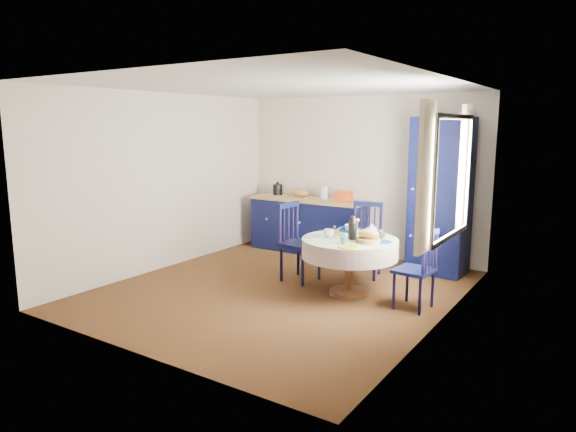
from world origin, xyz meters
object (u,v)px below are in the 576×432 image
at_px(mug_a, 329,233).
at_px(mug_b, 344,240).
at_px(kitchen_counter, 308,224).
at_px(chair_right, 418,269).
at_px(dining_table, 351,248).
at_px(chair_left, 298,242).
at_px(chair_far, 365,239).
at_px(mug_c, 380,235).
at_px(cobalt_bowl, 349,231).
at_px(mug_d, 349,229).
at_px(pantry_cabinet, 440,196).

xyz_separation_m(mug_a, mug_b, (0.31, -0.20, -0.01)).
height_order(kitchen_counter, chair_right, kitchen_counter).
distance_m(dining_table, chair_right, 0.86).
bearing_deg(mug_a, chair_left, 158.16).
relative_size(chair_far, mug_c, 8.48).
height_order(kitchen_counter, cobalt_bowl, kitchen_counter).
relative_size(chair_left, mug_d, 9.23).
distance_m(chair_far, mug_a, 0.95).
bearing_deg(kitchen_counter, mug_a, -53.18).
height_order(pantry_cabinet, mug_b, pantry_cabinet).
relative_size(mug_a, mug_c, 1.07).
height_order(mug_c, cobalt_bowl, mug_c).
relative_size(mug_a, cobalt_bowl, 0.49).
height_order(chair_right, mug_c, chair_right).
height_order(kitchen_counter, mug_b, kitchen_counter).
bearing_deg(mug_c, mug_a, -152.59).
xyz_separation_m(pantry_cabinet, chair_right, (0.26, -1.59, -0.62)).
bearing_deg(dining_table, cobalt_bowl, 120.71).
height_order(dining_table, cobalt_bowl, dining_table).
distance_m(dining_table, mug_d, 0.40).
bearing_deg(mug_c, dining_table, -144.51).
height_order(pantry_cabinet, dining_table, pantry_cabinet).
bearing_deg(cobalt_bowl, mug_a, -103.50).
distance_m(chair_far, mug_b, 1.17).
height_order(mug_a, mug_d, mug_d).
xyz_separation_m(pantry_cabinet, cobalt_bowl, (-0.76, -1.26, -0.35)).
bearing_deg(chair_left, mug_a, -107.17).
relative_size(pantry_cabinet, chair_left, 2.09).
xyz_separation_m(kitchen_counter, chair_left, (0.70, -1.43, 0.07)).
bearing_deg(mug_b, cobalt_bowl, 111.27).
height_order(chair_left, chair_far, chair_left).
height_order(chair_left, chair_right, chair_left).
height_order(chair_far, mug_b, chair_far).
bearing_deg(kitchen_counter, dining_table, -46.73).
xyz_separation_m(chair_right, cobalt_bowl, (-1.02, 0.33, 0.27)).
bearing_deg(mug_a, mug_d, 78.74).
bearing_deg(mug_d, mug_a, -101.26).
bearing_deg(mug_d, mug_c, -12.62).
bearing_deg(chair_left, kitchen_counter, 30.57).
relative_size(pantry_cabinet, mug_d, 19.29).
relative_size(kitchen_counter, pantry_cabinet, 0.92).
bearing_deg(pantry_cabinet, kitchen_counter, -179.70).
xyz_separation_m(pantry_cabinet, chair_far, (-0.79, -0.71, -0.57)).
distance_m(chair_right, mug_c, 0.68).
height_order(chair_far, mug_d, chair_far).
distance_m(pantry_cabinet, mug_c, 1.42).
bearing_deg(pantry_cabinet, chair_right, -79.01).
xyz_separation_m(kitchen_counter, mug_d, (1.38, -1.29, 0.29)).
xyz_separation_m(chair_left, chair_far, (0.66, 0.68, -0.01)).
bearing_deg(mug_d, chair_left, -167.89).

